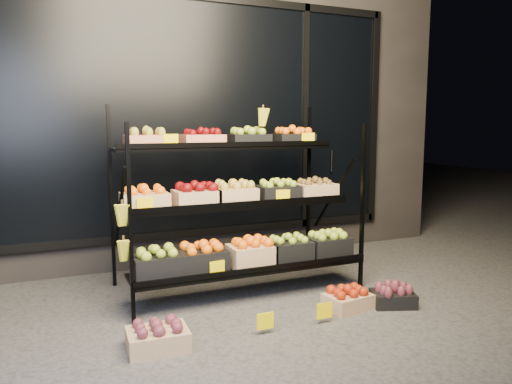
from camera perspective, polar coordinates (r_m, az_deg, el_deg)
name	(u,v)px	position (r m, az deg, el deg)	size (l,w,h in m)	color
ground	(267,311)	(4.11, 1.29, -13.44)	(24.00, 24.00, 0.00)	#514F4C
building	(178,102)	(6.27, -8.89, 10.09)	(6.00, 2.08, 3.50)	#2D2826
display_rack	(237,203)	(4.43, -2.16, -1.30)	(2.18, 1.02, 1.75)	black
tag_floor_a	(265,326)	(3.67, 1.06, -15.11)	(0.13, 0.01, 0.12)	#FFD900
tag_floor_b	(324,316)	(3.88, 7.81, -13.84)	(0.13, 0.01, 0.12)	#FFD900
floor_crate_left	(158,336)	(3.50, -11.18, -15.83)	(0.41, 0.32, 0.20)	tan
floor_crate_midright	(348,298)	(4.19, 10.45, -11.87)	(0.39, 0.31, 0.19)	tan
floor_crate_right	(393,296)	(4.34, 15.39, -11.36)	(0.40, 0.35, 0.18)	black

